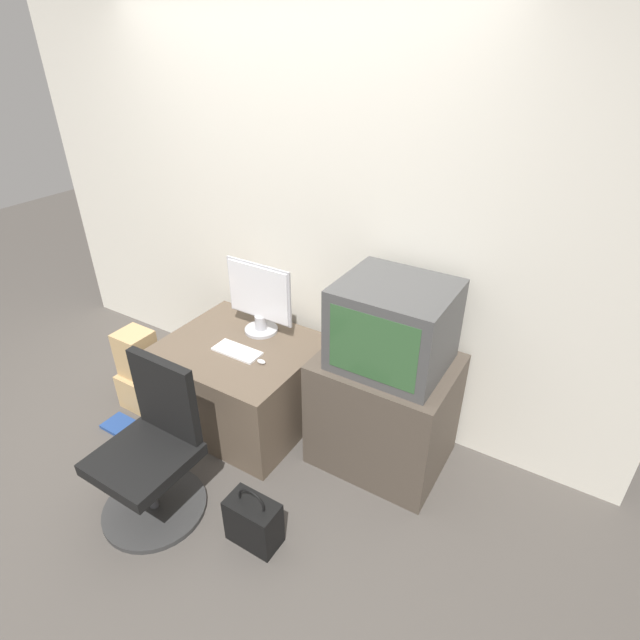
{
  "coord_description": "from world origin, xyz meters",
  "views": [
    {
      "loc": [
        1.75,
        -1.17,
        2.31
      ],
      "look_at": [
        0.42,
        0.99,
        0.82
      ],
      "focal_mm": 28.0,
      "sensor_mm": 36.0,
      "label": 1
    }
  ],
  "objects_px": {
    "mouse": "(261,362)",
    "book": "(119,425)",
    "keyboard": "(237,351)",
    "office_chair": "(152,456)",
    "crt_tv": "(394,326)",
    "cardboard_box_lower": "(144,387)",
    "main_monitor": "(259,299)",
    "handbag": "(254,521)"
  },
  "relations": [
    {
      "from": "main_monitor",
      "to": "handbag",
      "type": "xyz_separation_m",
      "value": [
        0.65,
        -0.96,
        -0.67
      ]
    },
    {
      "from": "book",
      "to": "keyboard",
      "type": "bearing_deg",
      "value": 34.92
    },
    {
      "from": "office_chair",
      "to": "cardboard_box_lower",
      "type": "distance_m",
      "value": 0.97
    },
    {
      "from": "crt_tv",
      "to": "office_chair",
      "type": "height_order",
      "value": "crt_tv"
    },
    {
      "from": "handbag",
      "to": "book",
      "type": "distance_m",
      "value": 1.33
    },
    {
      "from": "book",
      "to": "main_monitor",
      "type": "bearing_deg",
      "value": 49.03
    },
    {
      "from": "keyboard",
      "to": "mouse",
      "type": "bearing_deg",
      "value": -4.72
    },
    {
      "from": "keyboard",
      "to": "mouse",
      "type": "distance_m",
      "value": 0.2
    },
    {
      "from": "mouse",
      "to": "handbag",
      "type": "height_order",
      "value": "mouse"
    },
    {
      "from": "main_monitor",
      "to": "mouse",
      "type": "distance_m",
      "value": 0.44
    },
    {
      "from": "cardboard_box_lower",
      "to": "book",
      "type": "relative_size",
      "value": 1.44
    },
    {
      "from": "mouse",
      "to": "book",
      "type": "distance_m",
      "value": 1.15
    },
    {
      "from": "main_monitor",
      "to": "crt_tv",
      "type": "distance_m",
      "value": 0.97
    },
    {
      "from": "mouse",
      "to": "handbag",
      "type": "bearing_deg",
      "value": -57.4
    },
    {
      "from": "main_monitor",
      "to": "cardboard_box_lower",
      "type": "relative_size",
      "value": 1.75
    },
    {
      "from": "main_monitor",
      "to": "keyboard",
      "type": "xyz_separation_m",
      "value": [
        0.02,
        -0.28,
        -0.24
      ]
    },
    {
      "from": "keyboard",
      "to": "handbag",
      "type": "height_order",
      "value": "keyboard"
    },
    {
      "from": "keyboard",
      "to": "main_monitor",
      "type": "bearing_deg",
      "value": 95.01
    },
    {
      "from": "crt_tv",
      "to": "cardboard_box_lower",
      "type": "height_order",
      "value": "crt_tv"
    },
    {
      "from": "crt_tv",
      "to": "office_chair",
      "type": "distance_m",
      "value": 1.45
    },
    {
      "from": "mouse",
      "to": "office_chair",
      "type": "relative_size",
      "value": 0.07
    },
    {
      "from": "main_monitor",
      "to": "office_chair",
      "type": "distance_m",
      "value": 1.14
    },
    {
      "from": "main_monitor",
      "to": "mouse",
      "type": "height_order",
      "value": "main_monitor"
    },
    {
      "from": "office_chair",
      "to": "cardboard_box_lower",
      "type": "height_order",
      "value": "office_chair"
    },
    {
      "from": "main_monitor",
      "to": "keyboard",
      "type": "bearing_deg",
      "value": -84.99
    },
    {
      "from": "mouse",
      "to": "book",
      "type": "xyz_separation_m",
      "value": [
        -0.89,
        -0.46,
        -0.57
      ]
    },
    {
      "from": "office_chair",
      "to": "cardboard_box_lower",
      "type": "bearing_deg",
      "value": 143.47
    },
    {
      "from": "main_monitor",
      "to": "cardboard_box_lower",
      "type": "distance_m",
      "value": 1.09
    },
    {
      "from": "handbag",
      "to": "book",
      "type": "relative_size",
      "value": 1.91
    },
    {
      "from": "office_chair",
      "to": "handbag",
      "type": "distance_m",
      "value": 0.64
    },
    {
      "from": "keyboard",
      "to": "office_chair",
      "type": "bearing_deg",
      "value": -87.49
    },
    {
      "from": "keyboard",
      "to": "mouse",
      "type": "height_order",
      "value": "mouse"
    },
    {
      "from": "mouse",
      "to": "cardboard_box_lower",
      "type": "height_order",
      "value": "mouse"
    },
    {
      "from": "keyboard",
      "to": "crt_tv",
      "type": "bearing_deg",
      "value": 12.49
    },
    {
      "from": "office_chair",
      "to": "main_monitor",
      "type": "bearing_deg",
      "value": 93.19
    },
    {
      "from": "book",
      "to": "crt_tv",
      "type": "bearing_deg",
      "value": 22.92
    },
    {
      "from": "main_monitor",
      "to": "mouse",
      "type": "xyz_separation_m",
      "value": [
        0.23,
        -0.3,
        -0.23
      ]
    },
    {
      "from": "mouse",
      "to": "office_chair",
      "type": "bearing_deg",
      "value": -102.67
    },
    {
      "from": "main_monitor",
      "to": "book",
      "type": "xyz_separation_m",
      "value": [
        -0.66,
        -0.76,
        -0.8
      ]
    },
    {
      "from": "keyboard",
      "to": "book",
      "type": "distance_m",
      "value": 1.01
    },
    {
      "from": "mouse",
      "to": "book",
      "type": "height_order",
      "value": "mouse"
    },
    {
      "from": "office_chair",
      "to": "book",
      "type": "height_order",
      "value": "office_chair"
    }
  ]
}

